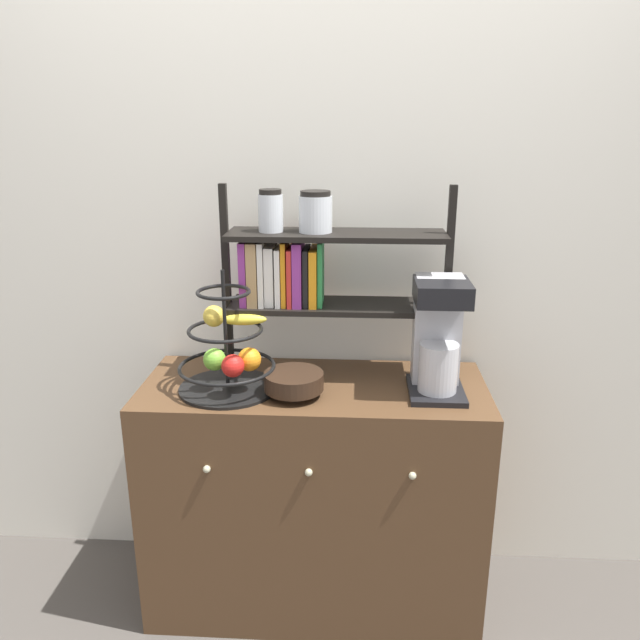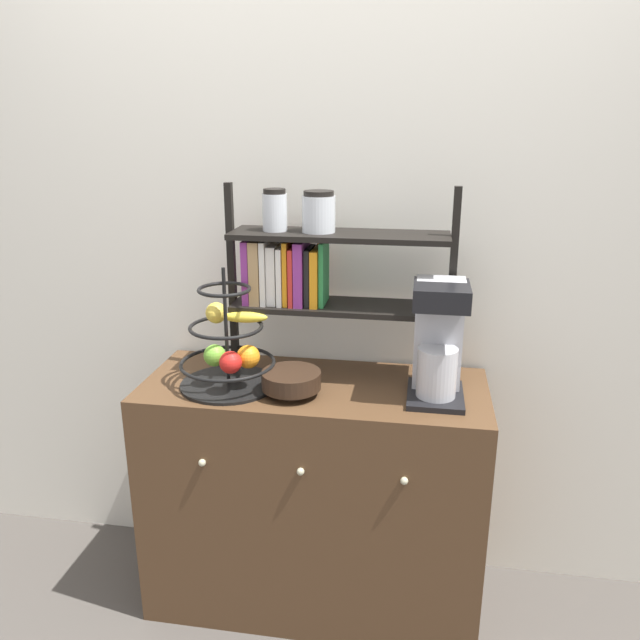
% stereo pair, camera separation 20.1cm
% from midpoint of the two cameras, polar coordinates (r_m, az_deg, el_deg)
% --- Properties ---
extents(wall_back, '(7.00, 0.05, 2.60)m').
position_cam_midpoint_polar(wall_back, '(2.23, 3.28, 7.69)').
color(wall_back, silver).
rests_on(wall_back, ground_plane).
extents(sideboard, '(1.15, 0.49, 0.85)m').
position_cam_midpoint_polar(sideboard, '(2.29, 2.08, -15.70)').
color(sideboard, '#4C331E').
rests_on(sideboard, ground_plane).
extents(coffee_maker, '(0.18, 0.23, 0.38)m').
position_cam_midpoint_polar(coffee_maker, '(2.00, 13.62, -1.80)').
color(coffee_maker, black).
rests_on(coffee_maker, sideboard).
extents(fruit_stand, '(0.32, 0.32, 0.40)m').
position_cam_midpoint_polar(fruit_stand, '(2.04, -5.61, -2.85)').
color(fruit_stand, black).
rests_on(fruit_stand, sideboard).
extents(wooden_bowl, '(0.19, 0.19, 0.08)m').
position_cam_midpoint_polar(wooden_bowl, '(2.00, 0.24, -5.66)').
color(wooden_bowl, black).
rests_on(wooden_bowl, sideboard).
extents(shelf_hutch, '(0.76, 0.20, 0.65)m').
position_cam_midpoint_polar(shelf_hutch, '(2.06, 1.66, 5.15)').
color(shelf_hutch, black).
rests_on(shelf_hutch, sideboard).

